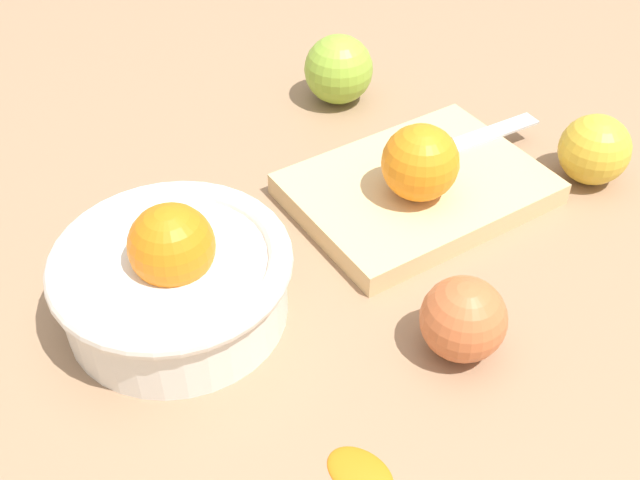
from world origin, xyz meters
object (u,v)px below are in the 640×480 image
orange_on_board (421,163)px  apple_front_left (463,319)px  bowl (174,277)px  knife (459,142)px  apple_front_right (594,150)px  apple_back_right (339,69)px  cutting_board (417,189)px

orange_on_board → apple_front_left: (-0.11, -0.13, -0.02)m
bowl → knife: (0.33, -0.04, -0.01)m
apple_front_left → apple_front_right: (0.27, 0.04, 0.00)m
apple_front_left → knife: bearing=36.9°
apple_back_right → apple_front_right: (0.07, -0.29, -0.00)m
orange_on_board → apple_front_left: size_ratio=1.06×
bowl → cutting_board: size_ratio=0.82×
bowl → orange_on_board: 0.25m
cutting_board → knife: 0.07m
cutting_board → apple_front_left: size_ratio=3.48×
cutting_board → apple_front_left: bearing=-131.4°
knife → apple_back_right: bearing=87.6°
orange_on_board → bowl: bearing=165.7°
bowl → knife: bowl is taller
cutting_board → apple_front_right: (0.15, -0.10, 0.02)m
knife → bowl: bearing=172.7°
apple_front_left → apple_back_right: bearing=57.4°
orange_on_board → apple_back_right: bearing=63.1°
cutting_board → apple_front_right: apple_front_right is taller
knife → apple_front_right: apple_front_right is taller
bowl → cutting_board: (0.26, -0.05, -0.03)m
apple_front_right → orange_on_board: bearing=150.7°
cutting_board → apple_front_right: bearing=-35.8°
knife → orange_on_board: bearing=-168.2°
knife → apple_front_left: bearing=-143.1°
apple_back_right → apple_front_right: apple_back_right is taller
bowl → apple_back_right: bearing=21.4°
apple_front_left → apple_front_right: 0.28m
cutting_board → knife: bearing=4.6°
apple_front_left → apple_front_right: bearing=8.3°
apple_back_right → apple_front_right: size_ratio=1.11×
apple_front_left → cutting_board: bearing=48.6°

